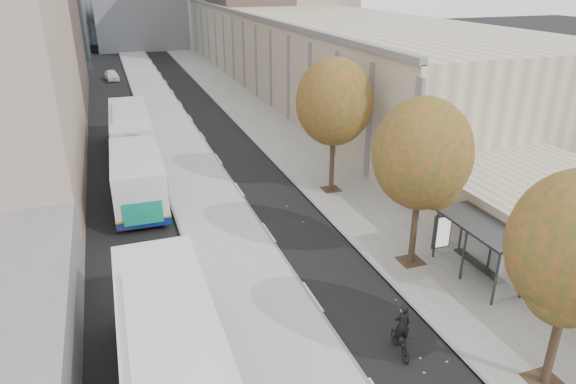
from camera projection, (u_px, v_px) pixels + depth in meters
name	position (u px, v px, depth m)	size (l,w,h in m)	color
bus_platform	(177.00, 141.00, 40.29)	(4.25, 150.00, 0.15)	#A5A5A5
sidewalk	(274.00, 132.00, 42.75)	(4.75, 150.00, 0.08)	gray
building_tan	(287.00, 39.00, 69.83)	(18.00, 92.00, 8.00)	gray
bus_shelter	(485.00, 233.00, 21.54)	(1.90, 4.40, 2.53)	#383A3F
tree_c	(422.00, 154.00, 21.47)	(4.20, 4.20, 7.28)	black
tree_d	(334.00, 102.00, 29.19)	(4.40, 4.40, 7.60)	black
bus_far	(133.00, 148.00, 33.53)	(3.17, 18.64, 3.10)	silver
cyclist	(401.00, 336.00, 17.62)	(0.67, 1.63, 2.03)	black
distant_car	(112.00, 75.00, 63.33)	(1.48, 3.66, 1.25)	white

